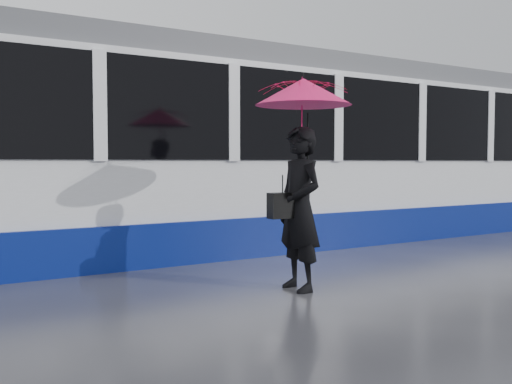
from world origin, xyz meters
TOP-DOWN VIEW (x-y plane):
  - ground at (0.00, 0.00)m, footprint 90.00×90.00m
  - rails at (0.00, 2.50)m, footprint 34.00×1.51m
  - tram at (1.31, 2.50)m, footprint 26.00×2.56m
  - woman at (0.46, -0.88)m, footprint 0.46×0.69m
  - umbrella at (0.51, -0.88)m, footprint 1.12×1.12m
  - handbag at (0.24, -0.86)m, footprint 0.34×0.15m

SIDE VIEW (x-z plane):
  - ground at x=0.00m, z-range 0.00..0.00m
  - rails at x=0.00m, z-range 0.00..0.02m
  - woman at x=0.46m, z-range 0.00..1.87m
  - handbag at x=0.24m, z-range 0.75..1.22m
  - tram at x=1.31m, z-range -0.04..3.31m
  - umbrella at x=0.51m, z-range 1.42..2.68m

